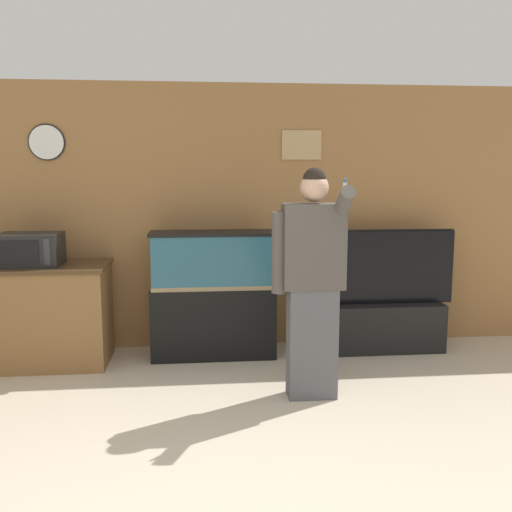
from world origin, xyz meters
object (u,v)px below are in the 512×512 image
at_px(counter_island, 23,315).
at_px(person_standing, 312,280).
at_px(microwave, 31,249).
at_px(tv_on_stand, 382,314).
at_px(aquarium_on_stand, 213,295).

distance_m(counter_island, person_standing, 2.70).
bearing_deg(microwave, tv_on_stand, 2.31).
bearing_deg(microwave, aquarium_on_stand, 3.53).
relative_size(microwave, aquarium_on_stand, 0.44).
height_order(counter_island, person_standing, person_standing).
relative_size(counter_island, microwave, 2.94).
height_order(aquarium_on_stand, person_standing, person_standing).
xyz_separation_m(counter_island, microwave, (0.12, -0.04, 0.61)).
bearing_deg(tv_on_stand, aquarium_on_stand, -178.88).
xyz_separation_m(microwave, person_standing, (2.35, -0.96, -0.14)).
bearing_deg(person_standing, aquarium_on_stand, 124.53).
distance_m(microwave, aquarium_on_stand, 1.69).
distance_m(counter_island, microwave, 0.62).
relative_size(counter_island, aquarium_on_stand, 1.30).
height_order(microwave, tv_on_stand, microwave).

